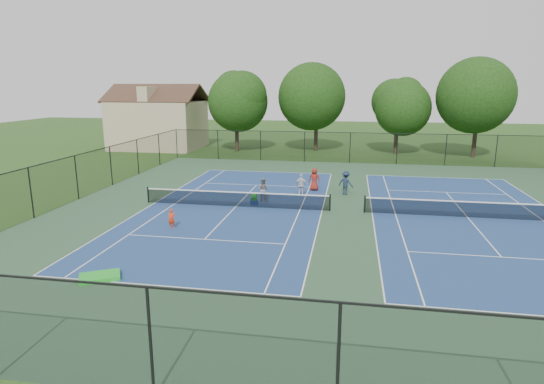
% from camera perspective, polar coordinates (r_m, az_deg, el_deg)
% --- Properties ---
extents(ground, '(140.00, 140.00, 0.00)m').
position_cam_1_polar(ground, '(28.22, 9.38, -2.47)').
color(ground, '#234716').
rests_on(ground, ground).
extents(court_pad, '(36.00, 36.00, 0.01)m').
position_cam_1_polar(court_pad, '(28.22, 9.38, -2.46)').
color(court_pad, '#30563B').
rests_on(court_pad, ground).
extents(tennis_court_left, '(12.00, 23.83, 1.07)m').
position_cam_1_polar(tennis_court_left, '(29.07, -4.54, -1.66)').
color(tennis_court_left, navy).
rests_on(tennis_court_left, ground).
extents(tennis_court_right, '(12.00, 23.83, 1.07)m').
position_cam_1_polar(tennis_court_right, '(29.03, 23.34, -2.76)').
color(tennis_court_right, navy).
rests_on(tennis_court_right, ground).
extents(perimeter_fence, '(36.08, 36.08, 3.02)m').
position_cam_1_polar(perimeter_fence, '(27.83, 9.50, 0.71)').
color(perimeter_fence, black).
rests_on(perimeter_fence, ground).
extents(tree_back_a, '(6.80, 6.80, 9.15)m').
position_cam_1_polar(tree_back_a, '(52.84, -4.52, 11.64)').
color(tree_back_a, '#2D2116').
rests_on(tree_back_a, ground).
extents(tree_back_b, '(7.60, 7.60, 10.03)m').
position_cam_1_polar(tree_back_b, '(53.34, 5.65, 12.23)').
color(tree_back_b, '#2D2116').
rests_on(tree_back_b, ground).
extents(tree_back_c, '(6.00, 6.00, 8.40)m').
position_cam_1_polar(tree_back_c, '(52.45, 15.56, 10.58)').
color(tree_back_c, '#2D2116').
rests_on(tree_back_c, ground).
extents(tree_back_d, '(7.80, 7.80, 10.37)m').
position_cam_1_polar(tree_back_d, '(52.78, 24.59, 11.35)').
color(tree_back_d, '#2D2116').
rests_on(tree_back_d, ground).
extents(clapboard_house, '(10.80, 8.10, 7.65)m').
position_cam_1_polar(clapboard_house, '(57.23, -14.06, 8.46)').
color(clapboard_house, tan).
rests_on(clapboard_house, ground).
extents(child_player, '(0.41, 0.29, 1.07)m').
position_cam_1_polar(child_player, '(25.17, -12.49, -3.30)').
color(child_player, '#FB3910').
rests_on(child_player, ground).
extents(instructor, '(0.90, 0.77, 1.61)m').
position_cam_1_polar(instructor, '(30.19, -1.14, 0.33)').
color(instructor, gray).
rests_on(instructor, ground).
extents(bystander_a, '(0.96, 0.44, 1.60)m').
position_cam_1_polar(bystander_a, '(31.55, 3.71, 0.87)').
color(bystander_a, silver).
rests_on(bystander_a, ground).
extents(bystander_b, '(1.27, 1.05, 1.70)m').
position_cam_1_polar(bystander_b, '(32.38, 9.23, 1.14)').
color(bystander_b, '#1B283D').
rests_on(bystander_b, ground).
extents(bystander_c, '(0.84, 0.56, 1.67)m').
position_cam_1_polar(bystander_c, '(33.40, 5.33, 1.61)').
color(bystander_c, maroon).
rests_on(bystander_c, ground).
extents(ball_crate, '(0.48, 0.41, 0.29)m').
position_cam_1_polar(ball_crate, '(29.48, -2.27, -1.31)').
color(ball_crate, '#153A95').
rests_on(ball_crate, ground).
extents(ball_hopper, '(0.39, 0.34, 0.43)m').
position_cam_1_polar(ball_hopper, '(29.39, -2.28, -0.63)').
color(ball_hopper, green).
rests_on(ball_hopper, ball_crate).
extents(green_tarp, '(1.83, 1.61, 0.17)m').
position_cam_1_polar(green_tarp, '(19.79, -20.81, -9.92)').
color(green_tarp, green).
rests_on(green_tarp, ground).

